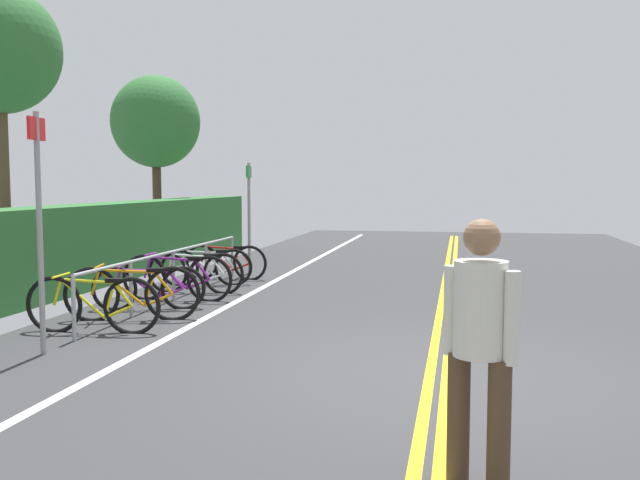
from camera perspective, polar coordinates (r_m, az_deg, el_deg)
ground_plane at (r=6.99m, az=9.61°, el=-10.91°), size 39.23×10.54×0.05m
centre_line_yellow_inner at (r=6.98m, az=10.28°, el=-10.71°), size 35.31×0.10×0.00m
centre_line_yellow_outer at (r=6.98m, az=8.95°, el=-10.68°), size 35.31×0.10×0.00m
bike_lane_stripe_white at (r=7.75m, az=-15.11°, el=-9.23°), size 35.31×0.12×0.00m
bike_rack at (r=11.21m, az=-11.85°, el=-1.82°), size 5.85×0.05×0.79m
bicycle_0 at (r=9.08m, az=-17.99°, el=-5.01°), size 0.46×1.71×0.75m
bicycle_1 at (r=9.73m, az=-15.02°, el=-4.22°), size 0.59×1.78×0.77m
bicycle_2 at (r=10.50m, az=-13.73°, el=-3.80°), size 0.60×1.59×0.68m
bicycle_3 at (r=11.20m, az=-11.56°, el=-3.02°), size 0.46×1.81×0.76m
bicycle_4 at (r=11.92m, az=-10.11°, el=-2.62°), size 0.46×1.68×0.73m
bicycle_5 at (r=12.73m, az=-9.20°, el=-2.19°), size 0.60×1.58×0.70m
bicycle_6 at (r=13.53m, az=-7.67°, el=-1.77°), size 0.46×1.67×0.70m
pedestrian at (r=4.33m, az=12.88°, el=-7.58°), size 0.32×0.44×1.64m
sign_post_near at (r=8.00m, az=-21.89°, el=2.15°), size 0.36×0.08×2.59m
sign_post_far at (r=14.25m, az=-5.80°, el=2.69°), size 0.36×0.06×2.24m
hedge_backdrop at (r=13.48m, az=-17.75°, el=-0.27°), size 14.80×0.86×1.45m
tree_far_right at (r=18.89m, az=-13.23°, el=9.30°), size 2.29×2.29×4.60m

